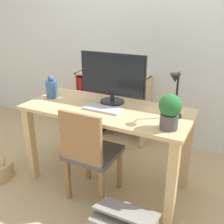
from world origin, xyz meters
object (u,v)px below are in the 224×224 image
monitor (112,76)px  desk_lamp (175,92)px  bookshelf (101,105)px  chair (90,152)px  potted_plant (170,111)px  keyboard (103,109)px  vase (52,88)px

monitor → desk_lamp: bearing=-13.7°
bookshelf → chair: bearing=-65.0°
potted_plant → chair: 0.74m
desk_lamp → bookshelf: 1.50m
keyboard → vase: (-0.58, 0.07, 0.08)m
vase → desk_lamp: desk_lamp is taller
monitor → keyboard: (0.01, -0.20, -0.23)m
vase → chair: size_ratio=0.25×
monitor → chair: size_ratio=0.74×
vase → desk_lamp: bearing=-0.5°
potted_plant → chair: potted_plant is taller
potted_plant → bookshelf: 1.59m
vase → bookshelf: 0.94m
potted_plant → monitor: bearing=152.3°
keyboard → chair: 0.37m
keyboard → desk_lamp: desk_lamp is taller
monitor → bookshelf: bearing=126.3°
chair → keyboard: bearing=92.7°
monitor → potted_plant: (0.60, -0.32, -0.10)m
desk_lamp → chair: desk_lamp is taller
desk_lamp → potted_plant: bearing=-85.4°
keyboard → desk_lamp: bearing=6.2°
desk_lamp → bookshelf: (-1.10, 0.85, -0.56)m
keyboard → chair: size_ratio=0.39×
chair → vase: bearing=159.8°
vase → potted_plant: (1.17, -0.18, 0.05)m
potted_plant → bookshelf: potted_plant is taller
vase → monitor: bearing=13.1°
monitor → chair: bearing=-89.6°
potted_plant → vase: bearing=171.1°
potted_plant → bookshelf: bearing=137.6°
keyboard → vase: bearing=172.9°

